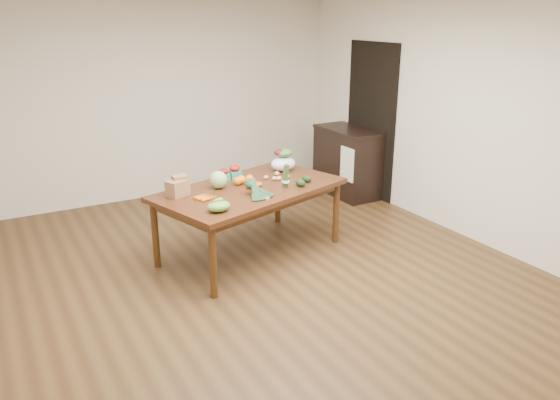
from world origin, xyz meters
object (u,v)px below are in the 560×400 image
asparagus_bundle (286,176)px  salad_bag (283,161)px  kale_bunch (260,190)px  mandarin_cluster (254,184)px  cabinet (347,162)px  paper_bag (178,186)px  dining_table (250,221)px  cabbage (218,180)px

asparagus_bundle → salad_bag: (0.29, 0.55, -0.01)m
kale_bunch → asparagus_bundle: asparagus_bundle is taller
mandarin_cluster → asparagus_bundle: size_ratio=0.72×
cabinet → kale_bunch: 2.66m
mandarin_cluster → paper_bag: bearing=170.5°
kale_bunch → asparagus_bundle: (0.38, 0.15, 0.05)m
paper_bag → asparagus_bundle: bearing=-15.2°
asparagus_bundle → dining_table: bearing=133.2°
paper_bag → mandarin_cluster: bearing=-9.5°
cabinet → dining_table: bearing=-150.9°
paper_bag → mandarin_cluster: 0.79m
mandarin_cluster → asparagus_bundle: bearing=-29.0°
cabinet → salad_bag: size_ratio=3.45×
cabbage → salad_bag: (0.90, 0.24, 0.02)m
cabinet → cabbage: (-2.40, -1.04, 0.37)m
cabinet → salad_bag: 1.75m
cabbage → asparagus_bundle: size_ratio=0.73×
mandarin_cluster → dining_table: bearing=140.8°
kale_bunch → salad_bag: bearing=30.1°
mandarin_cluster → kale_bunch: size_ratio=0.45×
kale_bunch → salad_bag: (0.67, 0.70, 0.03)m
dining_table → paper_bag: paper_bag is taller
paper_bag → cabbage: paper_bag is taller
dining_table → asparagus_bundle: bearing=-46.8°
cabinet → kale_bunch: size_ratio=2.55×
mandarin_cluster → asparagus_bundle: (0.29, -0.16, 0.08)m
mandarin_cluster → salad_bag: (0.57, 0.40, 0.07)m
cabinet → cabbage: size_ratio=5.59×
cabinet → paper_bag: bearing=-159.4°
cabbage → salad_bag: bearing=14.8°
cabbage → asparagus_bundle: (0.61, -0.32, 0.03)m
kale_bunch → paper_bag: bearing=130.8°
paper_bag → mandarin_cluster: (0.77, -0.13, -0.06)m
dining_table → cabbage: size_ratio=10.52×
dining_table → salad_bag: 0.86m
cabinet → asparagus_bundle: asparagus_bundle is taller
paper_bag → mandarin_cluster: size_ratio=1.52×
dining_table → cabinet: cabinet is taller
kale_bunch → salad_bag: size_ratio=1.35×
dining_table → asparagus_bundle: 0.62m
kale_bunch → asparagus_bundle: bearing=4.9°
cabbage → asparagus_bundle: 0.69m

